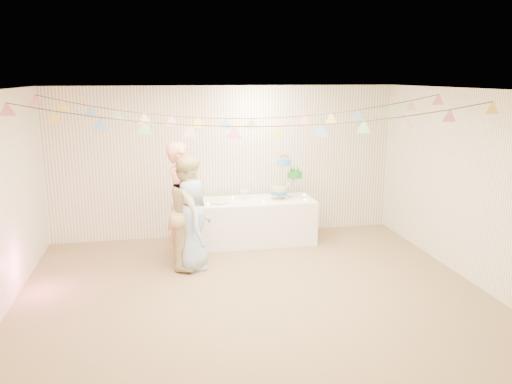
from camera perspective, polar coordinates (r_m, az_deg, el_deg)
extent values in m
plane|color=olive|center=(6.67, -0.38, -11.31)|extent=(6.00, 6.00, 0.00)
plane|color=white|center=(6.07, -0.41, 11.63)|extent=(6.00, 6.00, 0.00)
plane|color=white|center=(8.66, -3.46, 3.43)|extent=(6.00, 6.00, 0.00)
plane|color=white|center=(3.92, 6.47, -8.83)|extent=(6.00, 6.00, 0.00)
plane|color=white|center=(7.39, 23.10, 0.69)|extent=(5.00, 5.00, 0.00)
cube|color=white|center=(8.42, -0.12, -3.34)|extent=(1.97, 0.79, 0.74)
cylinder|color=white|center=(8.18, -4.36, -1.05)|extent=(0.34, 0.34, 0.02)
imported|color=#ED947C|center=(7.61, -8.40, -1.09)|extent=(0.65, 0.77, 1.81)
imported|color=#D5C483|center=(7.33, -7.44, -2.28)|extent=(0.81, 0.93, 1.65)
imported|color=#8EB0C9|center=(7.25, -7.27, -3.72)|extent=(0.51, 0.71, 1.34)
cylinder|color=#FFD88C|center=(8.06, -5.51, -1.32)|extent=(0.04, 0.04, 0.03)
cylinder|color=#FFD88C|center=(8.43, -2.69, -0.63)|extent=(0.04, 0.04, 0.03)
cylinder|color=#FFD88C|center=(8.13, 0.86, -1.14)|extent=(0.04, 0.04, 0.03)
cylinder|color=#FFD88C|center=(8.60, 1.89, -0.35)|extent=(0.04, 0.04, 0.03)
cylinder|color=#FFD88C|center=(8.34, 5.65, -0.83)|extent=(0.04, 0.04, 0.03)
cylinder|color=#FFD88C|center=(8.67, 5.54, -0.29)|extent=(0.04, 0.04, 0.03)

